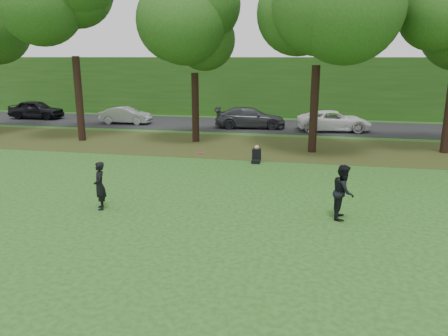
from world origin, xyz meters
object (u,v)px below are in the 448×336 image
player_left (100,186)px  seated_person (256,156)px  frisbee (201,153)px  player_right (343,192)px

player_left → seated_person: bearing=122.2°
player_left → seated_person: 8.97m
frisbee → seated_person: bearing=83.6°
player_right → seated_person: (-3.71, 7.09, -0.57)m
player_left → seated_person: size_ratio=1.98×
player_right → frisbee: frisbee is taller
player_left → frisbee: bearing=66.1°
player_right → seated_person: player_right is taller
player_left → frisbee: 3.68m
player_left → player_right: player_right is taller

